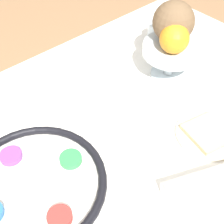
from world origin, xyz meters
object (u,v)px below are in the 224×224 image
seder_plate (34,185)px  coconut (173,22)px  napkin_roll (203,181)px  cup_near (158,33)px  orange_fruit (174,39)px  fruit_stand (171,52)px  bread_plate (208,134)px

seder_plate → coconut: 0.57m
napkin_roll → cup_near: (0.35, 0.46, 0.01)m
seder_plate → napkin_roll: napkin_roll is taller
napkin_roll → orange_fruit: bearing=53.8°
cup_near → napkin_roll: bearing=-127.1°
coconut → fruit_stand: bearing=-126.7°
seder_plate → coconut: size_ratio=2.76×
fruit_stand → napkin_roll: size_ratio=0.89×
seder_plate → orange_fruit: orange_fruit is taller
bread_plate → cup_near: cup_near is taller
fruit_stand → cup_near: bearing=53.5°
orange_fruit → cup_near: 0.25m
seder_plate → fruit_stand: 0.54m
bread_plate → coconut: bearing=64.2°
bread_plate → cup_near: (0.22, 0.38, 0.03)m
coconut → napkin_roll: 0.45m
seder_plate → fruit_stand: fruit_stand is taller
napkin_roll → seder_plate: bearing=139.5°
napkin_roll → bread_plate: bearing=31.5°
coconut → cup_near: 0.21m
napkin_roll → cup_near: size_ratio=2.62×
coconut → seder_plate: bearing=-170.5°
fruit_stand → napkin_roll: bearing=-127.3°
bread_plate → orange_fruit: bearing=68.7°
coconut → bread_plate: (-0.12, -0.25, -0.16)m
orange_fruit → coconut: bearing=46.0°
napkin_roll → cup_near: 0.58m
seder_plate → coconut: coconut is taller
seder_plate → orange_fruit: (0.50, 0.05, 0.14)m
cup_near → bread_plate: bearing=-119.7°
seder_plate → cup_near: size_ratio=4.49×
orange_fruit → fruit_stand: bearing=40.2°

